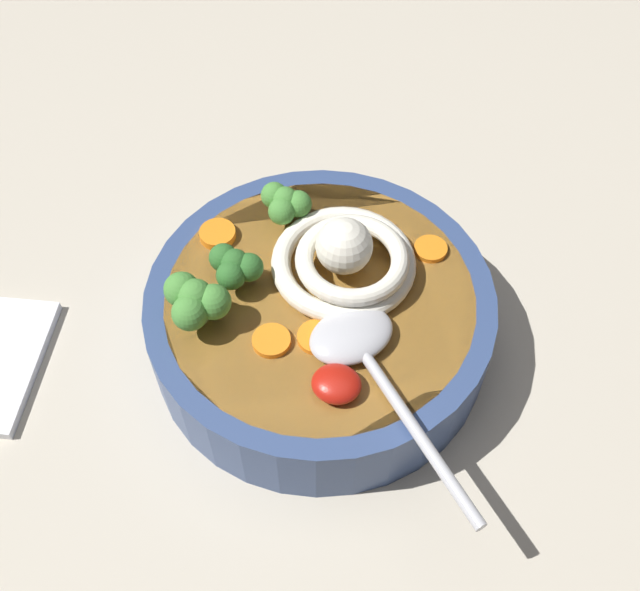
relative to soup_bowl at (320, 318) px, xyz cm
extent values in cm
cube|color=#BCB29E|center=(3.99, -1.09, -5.22)|extent=(108.55, 108.55, 4.26)
cylinder|color=#334775|center=(0.00, 0.00, -0.10)|extent=(25.31, 25.31, 5.98)
cylinder|color=#B27A33|center=(0.00, 0.00, 0.14)|extent=(22.27, 22.27, 5.50)
torus|color=silver|center=(1.15, 2.72, 3.62)|extent=(10.55, 10.55, 1.46)
torus|color=silver|center=(1.83, 2.26, 4.78)|extent=(11.31, 11.31, 1.31)
sphere|color=silver|center=(1.15, 2.72, 5.51)|extent=(4.09, 4.09, 4.09)
ellipsoid|color=#B7B7BC|center=(2.90, -3.35, 3.69)|extent=(7.42, 7.25, 1.60)
cylinder|color=#B7B7BC|center=(7.81, -9.02, 3.69)|extent=(10.42, 11.87, 0.80)
ellipsoid|color=#B2190F|center=(2.67, -7.22, 3.63)|extent=(3.29, 2.96, 1.48)
cylinder|color=#7A9E60|center=(-4.13, 6.56, 3.45)|extent=(1.04, 1.04, 1.12)
sphere|color=#478938|center=(-4.13, 6.56, 5.03)|extent=(2.04, 2.04, 2.04)
sphere|color=#478938|center=(-3.11, 6.56, 4.84)|extent=(2.04, 2.04, 2.04)
sphere|color=#478938|center=(-5.06, 6.94, 4.93)|extent=(2.04, 2.04, 2.04)
sphere|color=#478938|center=(-4.13, 5.54, 4.88)|extent=(2.04, 2.04, 2.04)
cylinder|color=#7A9E60|center=(-7.76, -3.73, 3.56)|extent=(1.26, 1.26, 1.35)
sphere|color=#478938|center=(-7.76, -3.73, 5.47)|extent=(2.47, 2.47, 2.47)
sphere|color=#478938|center=(-6.53, -3.73, 5.24)|extent=(2.47, 2.47, 2.47)
sphere|color=#478938|center=(-8.89, -3.28, 5.36)|extent=(2.47, 2.47, 2.47)
sphere|color=#478938|center=(-7.76, -4.96, 5.29)|extent=(2.47, 2.47, 2.47)
cylinder|color=#7A9E60|center=(-6.12, -0.08, 3.45)|extent=(1.05, 1.05, 1.13)
sphere|color=#2D6628|center=(-6.12, -0.08, 5.05)|extent=(2.07, 2.07, 2.07)
sphere|color=#2D6628|center=(-5.08, -0.08, 4.86)|extent=(2.07, 2.07, 2.07)
sphere|color=#2D6628|center=(-7.06, 0.29, 4.96)|extent=(2.07, 2.07, 2.07)
sphere|color=#2D6628|center=(-6.12, -1.12, 4.90)|extent=(2.07, 2.07, 2.07)
cylinder|color=orange|center=(-2.37, -4.60, 3.12)|extent=(2.65, 2.65, 0.47)
cylinder|color=orange|center=(0.58, -3.65, 3.11)|extent=(2.70, 2.70, 0.45)
cylinder|color=orange|center=(7.15, 5.82, 3.10)|extent=(2.47, 2.47, 0.42)
cylinder|color=orange|center=(-8.73, 3.71, 3.22)|extent=(2.73, 2.73, 0.66)
camera|label=1|loc=(6.84, -31.15, 46.49)|focal=42.51mm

